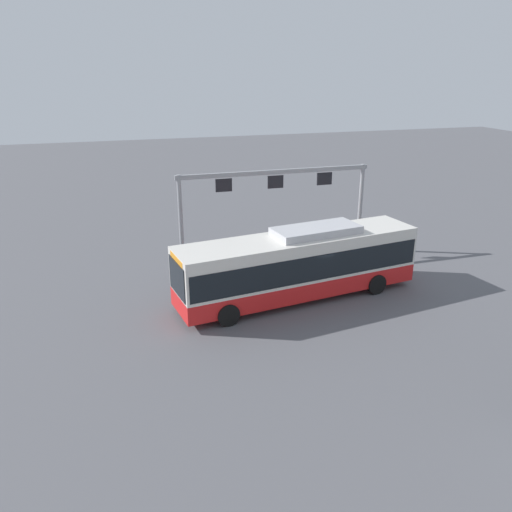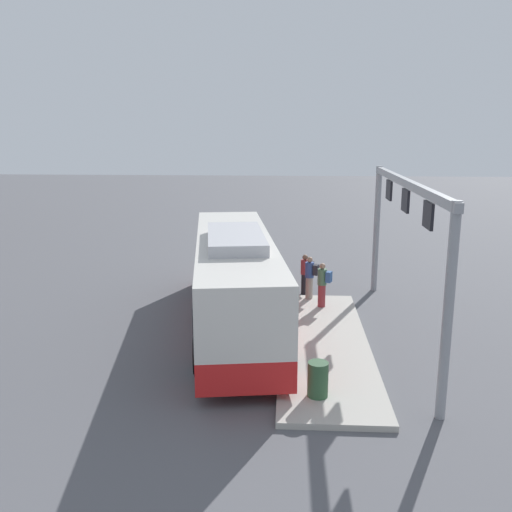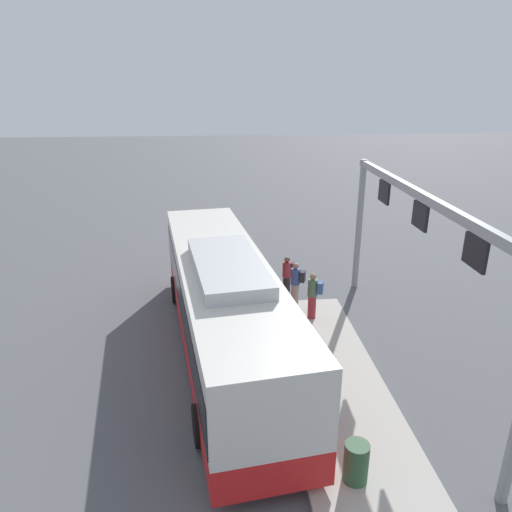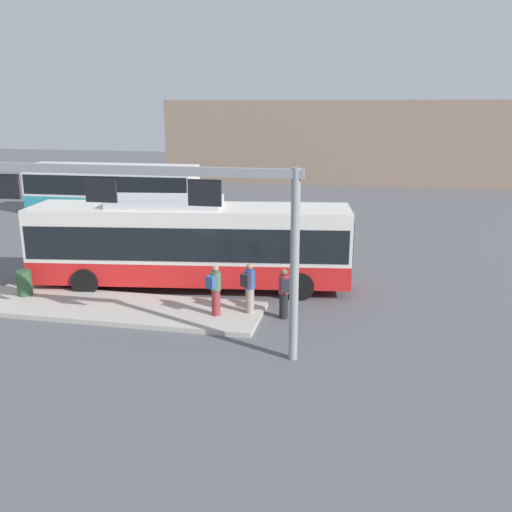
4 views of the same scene
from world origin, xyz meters
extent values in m
plane|color=#56565B|center=(0.00, 0.00, 0.00)|extent=(120.00, 120.00, 0.00)
cube|color=#B2ADA3|center=(-1.75, -2.96, 0.08)|extent=(10.00, 2.80, 0.16)
cube|color=red|center=(0.00, 0.00, 0.77)|extent=(12.03, 4.13, 0.85)
cube|color=silver|center=(0.00, 0.00, 2.15)|extent=(12.03, 4.13, 1.90)
cube|color=black|center=(0.00, 0.00, 1.95)|extent=(11.80, 4.13, 1.20)
cube|color=black|center=(5.86, 0.83, 2.05)|extent=(0.34, 2.11, 1.50)
cube|color=#B7B7BC|center=(-0.88, -0.12, 3.28)|extent=(4.33, 2.31, 0.36)
cube|color=orange|center=(5.79, 0.82, 2.90)|extent=(0.36, 1.75, 0.28)
cylinder|color=black|center=(3.89, 1.76, 0.50)|extent=(1.03, 0.44, 1.00)
cylinder|color=black|center=(4.23, -0.61, 0.50)|extent=(1.03, 0.44, 1.00)
cylinder|color=black|center=(-3.83, 0.67, 0.50)|extent=(1.03, 0.44, 1.00)
cylinder|color=black|center=(-3.49, -1.71, 0.50)|extent=(1.03, 0.44, 1.00)
cylinder|color=black|center=(3.94, -2.51, 0.42)|extent=(0.35, 0.35, 0.85)
cylinder|color=maroon|center=(3.94, -2.51, 1.15)|extent=(0.43, 0.43, 0.60)
sphere|color=brown|center=(3.94, -2.51, 1.56)|extent=(0.22, 0.22, 0.22)
cube|color=#26262D|center=(4.02, -2.76, 1.18)|extent=(0.32, 0.26, 0.40)
cylinder|color=maroon|center=(1.83, -3.09, 0.58)|extent=(0.37, 0.37, 0.85)
cylinder|color=#476B4C|center=(1.83, -3.09, 1.31)|extent=(0.44, 0.44, 0.60)
sphere|color=#9E755B|center=(1.83, -3.09, 1.72)|extent=(0.22, 0.22, 0.22)
cube|color=#335993|center=(1.73, -3.33, 1.34)|extent=(0.33, 0.27, 0.40)
cylinder|color=gray|center=(2.85, -2.66, 0.58)|extent=(0.36, 0.36, 0.85)
cylinder|color=#334C8C|center=(2.85, -2.66, 1.31)|extent=(0.44, 0.44, 0.60)
sphere|color=#9E755B|center=(2.85, -2.66, 1.72)|extent=(0.22, 0.22, 0.22)
cube|color=#26262D|center=(2.76, -2.90, 1.34)|extent=(0.33, 0.27, 0.40)
cylinder|color=gray|center=(4.66, -5.45, 2.60)|extent=(0.24, 0.24, 5.20)
cube|color=gray|center=(-0.67, -5.45, 5.05)|extent=(11.07, 0.20, 0.24)
cube|color=black|center=(-3.61, -5.45, 4.50)|extent=(0.90, 0.08, 0.70)
cube|color=black|center=(-0.67, -5.45, 4.50)|extent=(0.90, 0.08, 0.70)
cube|color=black|center=(2.26, -5.45, 4.50)|extent=(0.90, 0.08, 0.70)
cylinder|color=#2D5133|center=(-5.37, -2.58, 0.61)|extent=(0.52, 0.52, 0.90)
camera|label=1|loc=(8.43, 20.84, 10.47)|focal=35.82mm
camera|label=2|loc=(-18.39, -1.76, 6.79)|focal=39.45mm
camera|label=3|loc=(-12.92, 0.16, 8.07)|focal=33.56mm
camera|label=4|loc=(6.52, -19.38, 6.73)|focal=39.16mm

